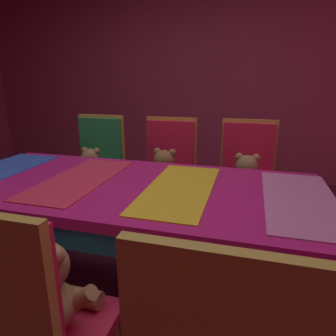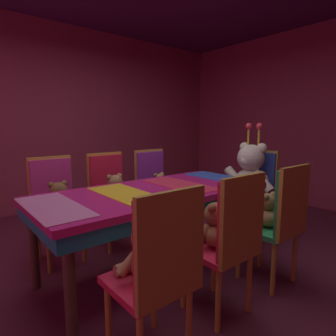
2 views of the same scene
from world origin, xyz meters
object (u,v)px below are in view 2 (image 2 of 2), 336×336
chair_left_2 (153,182)px  teddy_right_2 (266,212)px  chair_right_1 (232,233)px  chair_right_2 (283,214)px  banquet_table (155,199)px  teddy_right_0 (145,254)px  chair_right_0 (162,263)px  chair_left_1 (109,189)px  king_teddy_bear (250,173)px  teddy_left_2 (160,186)px  teddy_right_1 (215,227)px  teddy_left_0 (59,201)px  teddy_left_1 (116,191)px  chair_left_0 (54,197)px  throne_chair (257,183)px

chair_left_2 → teddy_right_2: 1.53m
chair_right_1 → chair_right_2: (0.00, 0.62, 0.00)m
banquet_table → chair_right_1: size_ratio=2.05×
teddy_right_0 → teddy_right_2: 1.22m
chair_right_2 → chair_right_0: bearing=91.3°
chair_left_1 → teddy_right_0: (1.54, -0.60, -0.01)m
king_teddy_bear → teddy_right_0: bearing=19.8°
teddy_left_2 → banquet_table: bearing=-40.6°
teddy_right_2 → king_teddy_bear: bearing=-47.6°
chair_left_1 → chair_right_1: (1.66, -0.00, 0.00)m
chair_right_0 → king_teddy_bear: bearing=-66.5°
banquet_table → teddy_right_1: (0.68, -0.00, -0.06)m
teddy_left_0 → teddy_left_1: size_ratio=0.99×
chair_left_0 → king_teddy_bear: bearing=66.9°
teddy_right_2 → chair_left_2: bearing=0.8°
king_teddy_bear → teddy_left_2: bearing=-42.3°
teddy_left_0 → teddy_left_2: (-0.01, 1.18, -0.02)m
banquet_table → teddy_left_2: 0.93m
teddy_left_1 → chair_right_0: (1.54, -0.60, 0.00)m
chair_left_0 → teddy_right_0: (1.55, -0.02, -0.01)m
teddy_left_2 → chair_right_0: (1.56, -1.20, 0.02)m
king_teddy_bear → chair_left_2: bearing=-47.6°
chair_left_0 → chair_left_1: same height
chair_right_1 → chair_right_0: bearing=93.0°
chair_left_2 → teddy_right_2: size_ratio=3.26×
banquet_table → chair_left_2: bearing=144.5°
chair_left_1 → teddy_right_1: chair_left_1 is taller
king_teddy_bear → teddy_right_2: bearing=42.4°
teddy_right_0 → teddy_right_1: teddy_right_1 is taller
teddy_left_1 → teddy_left_2: 0.60m
teddy_left_2 → chair_right_0: bearing=-37.6°
teddy_left_0 → chair_right_0: 1.55m
chair_left_0 → chair_right_2: (1.67, 1.20, 0.00)m
chair_left_1 → teddy_left_1: bearing=0.0°
teddy_left_0 → chair_left_2: (-0.16, 1.18, 0.00)m
teddy_left_2 → teddy_left_1: bearing=-88.1°
teddy_right_0 → teddy_right_1: bearing=-86.9°
chair_left_2 → throne_chair: size_ratio=1.00×
chair_left_0 → king_teddy_bear: king_teddy_bear is taller
teddy_left_2 → teddy_right_2: (1.39, 0.02, 0.01)m
teddy_right_0 → chair_right_1: (0.11, 0.60, 0.01)m
teddy_left_1 → throne_chair: throne_chair is taller
chair_right_0 → king_teddy_bear: 2.16m
banquet_table → chair_left_1: (-0.83, 0.00, -0.06)m
chair_left_0 → chair_left_1: (0.01, 0.58, 0.00)m
teddy_right_0 → chair_left_1: bearing=-21.3°
chair_left_1 → king_teddy_bear: king_teddy_bear is taller
chair_left_0 → chair_left_2: 1.18m
chair_right_2 → teddy_left_1: bearing=22.4°
chair_left_0 → chair_left_2: bearing=90.5°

